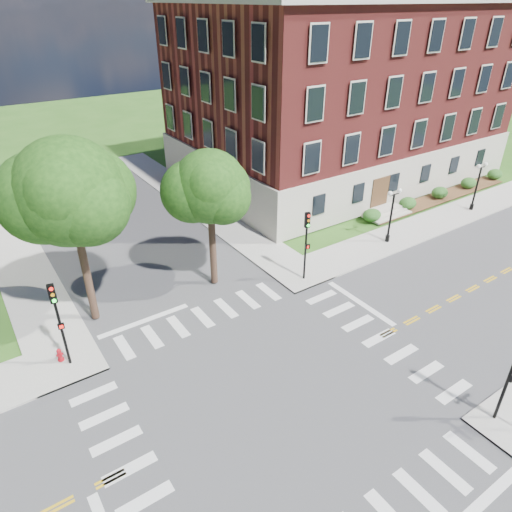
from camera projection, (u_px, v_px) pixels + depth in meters
ground at (274, 393)px, 21.85m from camera, size 160.00×160.00×0.00m
road_ew at (274, 393)px, 21.85m from camera, size 90.00×12.00×0.01m
road_ns at (274, 393)px, 21.85m from camera, size 12.00×90.00×0.01m
sidewalk_ne at (312, 211)px, 40.39m from camera, size 34.00×34.00×0.12m
crosswalk_east at (379, 338)px, 25.37m from camera, size 2.20×10.20×0.02m
stop_bar_east at (360, 303)px, 28.31m from camera, size 0.40×5.50×0.00m
main_building at (340, 92)px, 45.27m from camera, size 30.60×22.40×16.50m
shrub_row at (438, 199)px, 42.81m from camera, size 18.00×2.00×1.30m
tree_c at (69, 192)px, 23.00m from camera, size 5.65×5.65×10.69m
tree_d at (210, 187)px, 26.93m from camera, size 4.45×4.45×8.90m
traffic_signal_ne at (306, 238)px, 29.04m from camera, size 0.37×0.44×4.80m
traffic_signal_nw at (58, 315)px, 21.97m from camera, size 0.36×0.41×4.80m
twin_lamp_west at (391, 213)px, 34.02m from camera, size 1.36×0.36×4.23m
twin_lamp_east at (477, 184)px, 39.30m from camera, size 1.36×0.36×4.23m
fire_hydrant at (60, 355)px, 23.49m from camera, size 0.35×0.35×0.75m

